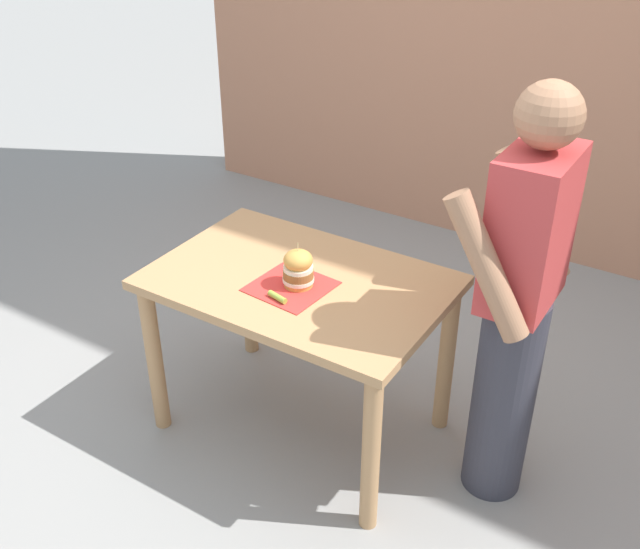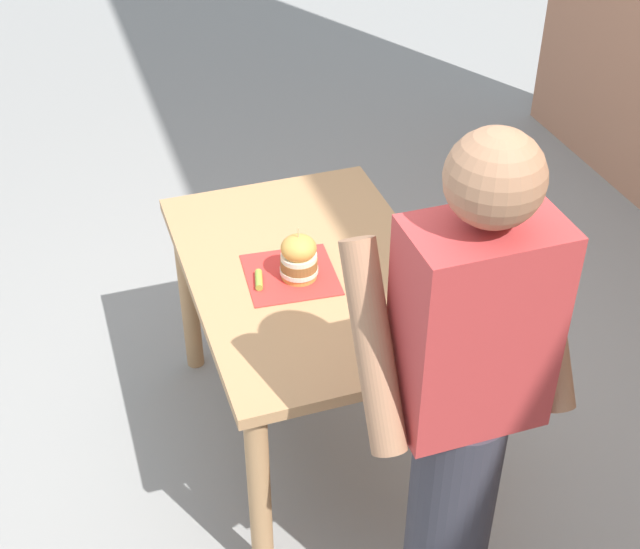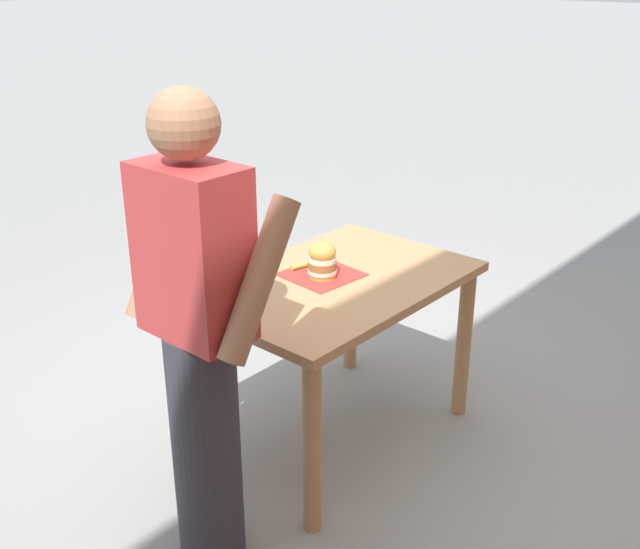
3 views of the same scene
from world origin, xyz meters
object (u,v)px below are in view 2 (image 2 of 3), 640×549
at_px(sandwich, 299,257).
at_px(diner_across_table, 462,414).
at_px(patio_table, 311,300).
at_px(pickle_spear, 259,280).

distance_m(sandwich, diner_across_table, 0.84).
height_order(patio_table, pickle_spear, pickle_spear).
xyz_separation_m(pickle_spear, diner_across_table, (-0.31, 0.83, 0.09)).
relative_size(patio_table, pickle_spear, 13.32).
xyz_separation_m(sandwich, diner_across_table, (-0.18, 0.82, 0.03)).
xyz_separation_m(patio_table, pickle_spear, (0.18, 0.02, 0.14)).
height_order(sandwich, pickle_spear, sandwich).
relative_size(patio_table, diner_across_table, 0.70).
bearing_deg(patio_table, diner_across_table, 98.74).
bearing_deg(pickle_spear, diner_across_table, 110.64).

